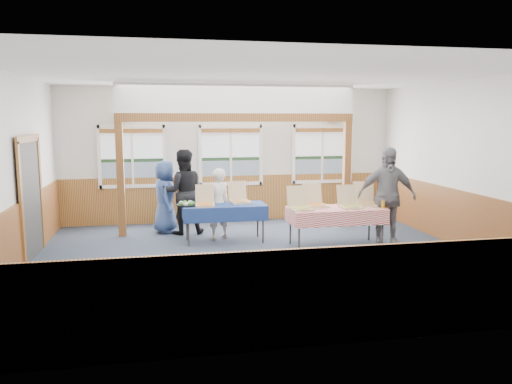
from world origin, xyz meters
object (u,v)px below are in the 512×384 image
(man_blue, at_px, (165,197))
(table_right, at_px, (336,211))
(person_grey, at_px, (387,196))
(woman_white, at_px, (218,204))
(woman_black, at_px, (183,192))
(table_left, at_px, (224,208))

(man_blue, bearing_deg, table_right, -121.02)
(person_grey, bearing_deg, table_right, -172.22)
(woman_white, xyz_separation_m, woman_black, (-0.68, 0.61, 0.18))
(table_right, height_order, person_grey, person_grey)
(table_left, bearing_deg, person_grey, -6.61)
(woman_white, height_order, person_grey, person_grey)
(table_right, distance_m, woman_black, 3.31)
(woman_white, distance_m, person_grey, 3.38)
(table_right, relative_size, man_blue, 1.28)
(woman_black, xyz_separation_m, man_blue, (-0.38, 0.19, -0.12))
(table_left, xyz_separation_m, person_grey, (3.08, -0.87, 0.27))
(table_right, height_order, woman_white, woman_white)
(table_left, relative_size, woman_black, 0.96)
(table_right, bearing_deg, woman_black, 172.28)
(woman_white, relative_size, man_blue, 0.93)
(table_right, height_order, man_blue, man_blue)
(woman_black, bearing_deg, person_grey, 153.51)
(woman_black, relative_size, man_blue, 1.16)
(table_right, distance_m, man_blue, 3.73)
(table_right, xyz_separation_m, woman_black, (-2.86, 1.66, 0.21))
(man_blue, relative_size, person_grey, 0.82)
(table_right, distance_m, person_grey, 1.04)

